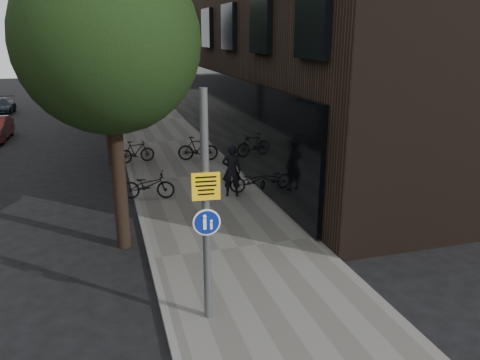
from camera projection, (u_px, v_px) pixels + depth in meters
name	position (u px, v px, depth m)	size (l,w,h in m)	color
ground	(273.00, 325.00, 9.19)	(120.00, 120.00, 0.00)	black
sidewalk	(190.00, 178.00, 18.39)	(4.50, 60.00, 0.12)	slate
curb_edge	(132.00, 183.00, 17.77)	(0.15, 60.00, 0.13)	slate
street_tree_near	(112.00, 50.00, 11.22)	(4.40, 4.40, 7.50)	black
street_tree_mid	(105.00, 43.00, 19.00)	(5.00, 5.00, 7.80)	black
street_tree_far	(102.00, 40.00, 27.23)	(5.00, 5.00, 7.80)	black
signpost	(206.00, 210.00, 8.60)	(0.52, 0.15, 4.47)	#595B5E
pedestrian	(232.00, 170.00, 15.90)	(0.66, 0.44, 1.82)	black
parked_bike_facade_near	(253.00, 181.00, 16.39)	(0.57, 1.63, 0.85)	black
parked_bike_facade_far	(198.00, 148.00, 20.58)	(0.50, 1.76, 1.06)	black
parked_bike_curb_near	(148.00, 185.00, 15.79)	(0.62, 1.78, 0.94)	black
parked_bike_curb_far	(136.00, 152.00, 20.22)	(0.45, 1.60, 0.96)	black
parked_car_far	(1.00, 106.00, 33.16)	(1.59, 3.91, 1.13)	black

